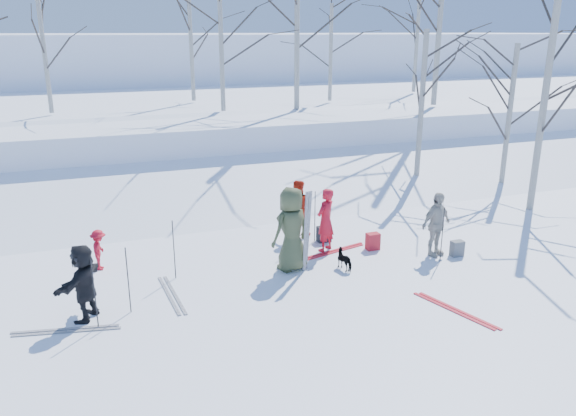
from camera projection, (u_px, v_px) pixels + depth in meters
name	position (u px, v px, depth m)	size (l,w,h in m)	color
ground	(312.00, 286.00, 11.98)	(120.00, 120.00, 0.00)	white
snow_ramp	(230.00, 194.00, 18.20)	(70.00, 9.50, 1.40)	white
snow_plateau	(177.00, 123.00, 26.90)	(70.00, 18.00, 2.20)	white
far_hill	(133.00, 72.00, 45.39)	(90.00, 30.00, 6.00)	white
skier_olive_center	(291.00, 229.00, 12.53)	(0.94, 0.61, 1.93)	#3D4529
skier_red_north	(325.00, 220.00, 13.70)	(0.58, 0.38, 1.58)	red
skier_redor_behind	(297.00, 208.00, 14.70)	(0.74, 0.57, 1.52)	red
skier_red_seated	(99.00, 250.00, 12.68)	(0.61, 0.35, 0.94)	red
skier_cream_east	(436.00, 224.00, 13.40)	(0.92, 0.38, 1.57)	beige
skier_grey_west	(84.00, 282.00, 10.41)	(1.38, 0.44, 1.49)	black
dog	(345.00, 259.00, 12.77)	(0.25, 0.55, 0.46)	black
upright_ski_left	(306.00, 232.00, 12.41)	(0.07, 0.02, 1.90)	silver
upright_ski_right	(308.00, 231.00, 12.49)	(0.07, 0.02, 1.90)	silver
ski_pair_a	(455.00, 310.00, 10.91)	(0.75, 1.88, 0.02)	red
ski_pair_b	(333.00, 252.00, 13.81)	(1.89, 0.66, 0.02)	red
ski_pair_c	(66.00, 330.00, 10.17)	(1.90, 0.57, 0.02)	silver
ski_pair_d	(172.00, 295.00, 11.55)	(0.32, 1.91, 0.02)	silver
ski_pole_a	(315.00, 216.00, 14.34)	(0.02, 0.02, 1.34)	black
ski_pole_b	(95.00, 294.00, 10.10)	(0.02, 0.02, 1.34)	black
ski_pole_c	(174.00, 250.00, 12.16)	(0.02, 0.02, 1.34)	black
ski_pole_d	(128.00, 280.00, 10.66)	(0.02, 0.02, 1.34)	black
ski_pole_e	(294.00, 223.00, 13.88)	(0.02, 0.02, 1.34)	black
ski_pole_f	(442.00, 235.00, 13.05)	(0.02, 0.02, 1.34)	black
backpack_red	(373.00, 241.00, 13.92)	(0.32, 0.22, 0.42)	#B31B25
backpack_grey	(457.00, 248.00, 13.53)	(0.30, 0.20, 0.38)	#575B5F
backpack_dark	(324.00, 234.00, 14.45)	(0.34, 0.24, 0.40)	black
birch_plateau_a	(44.00, 50.00, 20.87)	(3.85, 3.85, 4.64)	silver
birch_plateau_b	(221.00, 45.00, 21.34)	(4.07, 4.07, 4.96)	silver
birch_plateau_d	(297.00, 22.00, 21.72)	(5.24, 5.24, 6.63)	silver
birch_plateau_e	(441.00, 2.00, 22.70)	(6.36, 6.36, 8.23)	silver
birch_plateau_f	(191.00, 43.00, 24.63)	(4.10, 4.10, 5.00)	silver
birch_plateau_g	(417.00, 36.00, 28.28)	(4.49, 4.49, 5.56)	silver
birch_plateau_h	(331.00, 53.00, 24.74)	(3.51, 3.51, 4.15)	silver
birch_edge_b	(544.00, 101.00, 16.17)	(5.19, 5.19, 6.56)	silver
birch_edge_c	(509.00, 119.00, 18.63)	(3.98, 3.98, 4.83)	silver
birch_edge_e	(421.00, 112.00, 18.48)	(4.29, 4.29, 5.27)	silver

